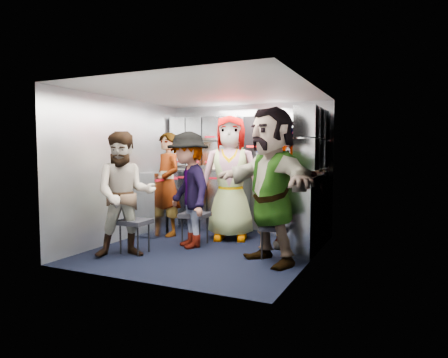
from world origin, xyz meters
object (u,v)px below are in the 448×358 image
at_px(attendant_arc_b, 188,190).
at_px(attendant_arc_e, 271,185).
at_px(attendant_arc_a, 125,194).
at_px(jump_seat_center, 235,213).
at_px(jump_seat_mid_left, 195,217).
at_px(jump_seat_mid_right, 290,216).
at_px(attendant_standing, 167,184).
at_px(attendant_arc_c, 230,178).
at_px(jump_seat_near_left, 135,223).
at_px(attendant_arc_d, 287,188).
at_px(jump_seat_near_right, 275,229).

height_order(attendant_arc_b, attendant_arc_e, attendant_arc_e).
bearing_deg(attendant_arc_a, jump_seat_center, 27.50).
xyz_separation_m(jump_seat_mid_left, jump_seat_mid_right, (1.24, 0.53, 0.01)).
height_order(attendant_standing, attendant_arc_c, attendant_arc_c).
relative_size(jump_seat_center, attendant_arc_c, 0.23).
distance_m(jump_seat_near_left, attendant_arc_d, 2.09).
height_order(jump_seat_center, attendant_arc_e, attendant_arc_e).
distance_m(jump_seat_near_left, jump_seat_center, 1.67).
height_order(jump_seat_near_left, jump_seat_near_right, jump_seat_near_left).
distance_m(jump_seat_near_right, attendant_arc_b, 1.35).
distance_m(attendant_arc_b, attendant_arc_e, 1.31).
bearing_deg(attendant_arc_d, jump_seat_center, 150.17).
distance_m(jump_seat_near_left, attendant_arc_e, 1.84).
relative_size(jump_seat_mid_left, attendant_arc_e, 0.24).
bearing_deg(jump_seat_mid_left, jump_seat_mid_right, 23.26).
xyz_separation_m(jump_seat_near_left, attendant_arc_c, (0.78, 1.30, 0.54)).
distance_m(jump_seat_center, attendant_arc_a, 1.88).
bearing_deg(attendant_arc_d, attendant_arc_a, -151.66).
bearing_deg(attendant_arc_b, attendant_arc_d, 63.00).
bearing_deg(attendant_arc_c, jump_seat_mid_left, -140.28).
distance_m(jump_seat_mid_right, attendant_arc_d, 0.45).
bearing_deg(attendant_arc_e, jump_seat_mid_right, 126.51).
relative_size(jump_seat_near_right, attendant_arc_d, 0.25).
xyz_separation_m(jump_seat_mid_right, attendant_arc_e, (0.03, -0.99, 0.52)).
relative_size(jump_seat_near_left, attendant_arc_c, 0.24).
bearing_deg(jump_seat_mid_left, jump_seat_near_right, -12.08).
height_order(jump_seat_mid_left, attendant_arc_a, attendant_arc_a).
height_order(jump_seat_near_left, jump_seat_mid_left, jump_seat_mid_left).
xyz_separation_m(jump_seat_near_right, attendant_arc_b, (-1.27, 0.09, 0.43)).
distance_m(jump_seat_near_left, jump_seat_mid_right, 2.15).
distance_m(jump_seat_center, attendant_arc_d, 1.09).
bearing_deg(attendant_arc_c, attendant_arc_e, -64.57).
distance_m(attendant_arc_c, attendant_arc_d, 0.95).
bearing_deg(attendant_standing, jump_seat_mid_left, 0.68).
distance_m(jump_seat_mid_right, jump_seat_near_right, 0.81).
distance_m(attendant_arc_a, attendant_arc_b, 0.90).
distance_m(attendant_arc_d, attendant_arc_e, 0.81).
bearing_deg(jump_seat_near_right, jump_seat_mid_left, 167.92).
height_order(jump_seat_mid_right, attendant_arc_e, attendant_arc_e).
height_order(jump_seat_center, attendant_arc_c, attendant_arc_c).
height_order(jump_seat_mid_right, attendant_arc_c, attendant_arc_c).
xyz_separation_m(jump_seat_center, jump_seat_mid_right, (0.92, -0.17, 0.04)).
bearing_deg(jump_seat_near_right, attendant_arc_a, -158.62).
xyz_separation_m(jump_seat_near_right, attendant_arc_e, (-0.00, -0.18, 0.55)).
bearing_deg(attendant_arc_c, jump_seat_center, 71.15).
bearing_deg(jump_seat_mid_right, attendant_arc_c, -179.35).
bearing_deg(attendant_arc_c, attendant_arc_b, -133.31).
xyz_separation_m(attendant_standing, attendant_arc_e, (1.96, -0.82, 0.12)).
bearing_deg(attendant_arc_a, jump_seat_near_right, -15.82).
distance_m(jump_seat_mid_right, attendant_arc_a, 2.29).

